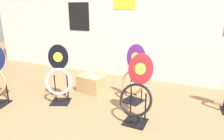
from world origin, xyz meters
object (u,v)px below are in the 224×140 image
(toilet_seat_display_jazz_black, at_px, (59,78))
(storage_box, at_px, (91,84))
(toilet_seat_display_crimson_swirl, at_px, (137,93))
(toilet_seat_display_purple_note, at_px, (134,77))

(toilet_seat_display_jazz_black, distance_m, storage_box, 0.66)
(toilet_seat_display_crimson_swirl, height_order, toilet_seat_display_purple_note, toilet_seat_display_purple_note)
(toilet_seat_display_crimson_swirl, bearing_deg, toilet_seat_display_jazz_black, 177.65)
(toilet_seat_display_jazz_black, bearing_deg, storage_box, 67.97)
(toilet_seat_display_purple_note, distance_m, storage_box, 0.82)
(toilet_seat_display_purple_note, relative_size, storage_box, 1.90)
(toilet_seat_display_jazz_black, bearing_deg, toilet_seat_display_crimson_swirl, -2.35)
(toilet_seat_display_jazz_black, height_order, toilet_seat_display_purple_note, toilet_seat_display_purple_note)
(toilet_seat_display_jazz_black, bearing_deg, toilet_seat_display_purple_note, 26.10)
(toilet_seat_display_crimson_swirl, distance_m, storage_box, 1.21)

